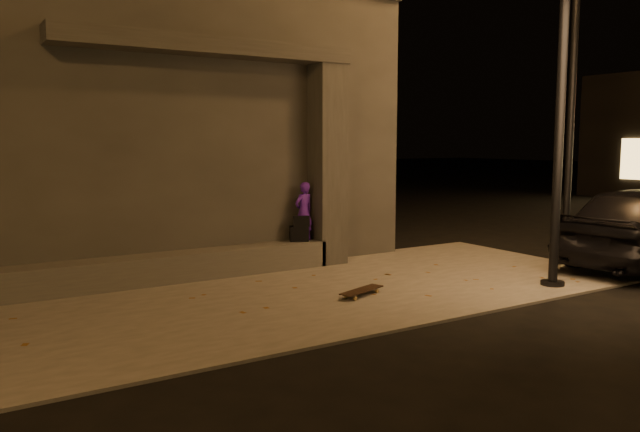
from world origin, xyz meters
TOP-DOWN VIEW (x-y plane):
  - ground at (0.00, 0.00)m, footprint 120.00×120.00m
  - sidewalk at (0.00, 2.00)m, footprint 11.00×4.40m
  - building at (-1.00, 6.49)m, footprint 9.00×5.10m
  - ledge at (-1.50, 3.75)m, footprint 6.00×0.55m
  - column at (1.70, 3.75)m, footprint 0.55×0.55m
  - canopy at (-0.50, 3.80)m, footprint 5.00×0.70m
  - skateboarder at (1.20, 3.75)m, footprint 0.43×0.32m
  - backpack at (1.10, 3.75)m, footprint 0.39×0.33m
  - skateboard at (0.77, 1.36)m, footprint 0.85×0.47m
  - street_lamp_0 at (3.71, 0.35)m, footprint 0.36×0.36m
  - street_lamp_2 at (6.41, 2.15)m, footprint 0.36×0.36m

SIDE VIEW (x-z plane):
  - ground at x=0.00m, z-range 0.00..0.00m
  - sidewalk at x=0.00m, z-range 0.00..0.04m
  - skateboard at x=0.77m, z-range 0.07..0.16m
  - ledge at x=-1.50m, z-range 0.04..0.49m
  - backpack at x=1.10m, z-range 0.42..0.88m
  - skateboarder at x=1.20m, z-range 0.49..1.55m
  - column at x=1.70m, z-range 0.04..3.64m
  - building at x=-1.00m, z-range -0.01..5.22m
  - canopy at x=-0.50m, z-range 3.64..3.92m
  - street_lamp_0 at x=3.71m, z-range 0.49..8.05m
  - street_lamp_2 at x=6.41m, z-range 0.50..8.30m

